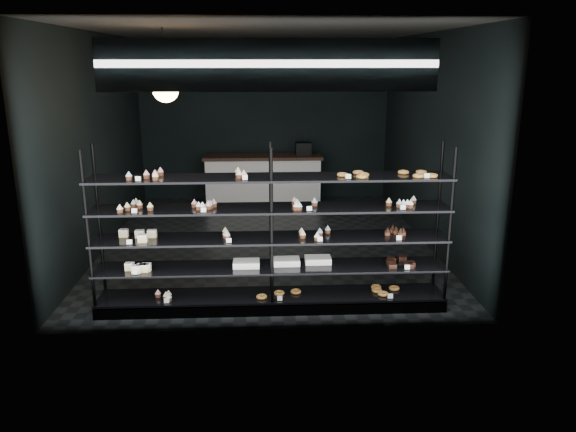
% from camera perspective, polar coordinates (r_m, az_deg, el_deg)
% --- Properties ---
extents(room, '(5.01, 6.01, 3.20)m').
position_cam_1_polar(room, '(8.59, -2.22, 7.54)').
color(room, black).
rests_on(room, ground).
extents(display_shelf, '(4.00, 0.50, 1.91)m').
position_cam_1_polar(display_shelf, '(6.43, -1.95, -4.15)').
color(display_shelf, black).
rests_on(display_shelf, room).
extents(signage, '(3.30, 0.05, 0.50)m').
position_cam_1_polar(signage, '(5.58, -1.96, 15.07)').
color(signage, '#0B0F3B').
rests_on(signage, room).
extents(pendant_lamp, '(0.33, 0.33, 0.89)m').
position_cam_1_polar(pendant_lamp, '(7.26, -12.33, 12.48)').
color(pendant_lamp, black).
rests_on(pendant_lamp, room).
extents(service_counter, '(2.34, 0.65, 1.23)m').
position_cam_1_polar(service_counter, '(11.24, -2.47, 3.78)').
color(service_counter, beige).
rests_on(service_counter, room).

